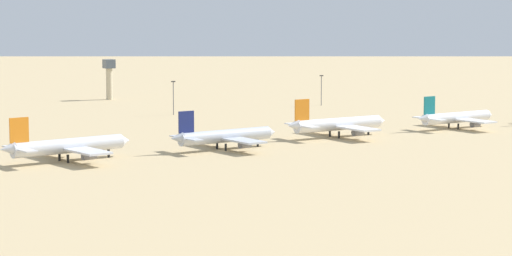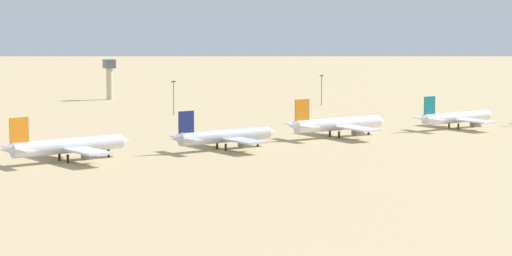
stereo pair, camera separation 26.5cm
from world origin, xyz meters
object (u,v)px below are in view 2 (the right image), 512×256
object	(u,v)px
parked_jet_navy_4	(224,136)
light_pole_east	(322,88)
parked_jet_orange_3	(67,146)
light_pole_west	(174,95)
control_tower	(109,75)
parked_jet_teal_6	(456,118)
parked_jet_orange_5	(337,124)

from	to	relation	value
parked_jet_navy_4	light_pole_east	world-z (taller)	light_pole_east
parked_jet_orange_3	light_pole_west	bearing A→B (deg)	43.22
parked_jet_orange_3	light_pole_east	world-z (taller)	light_pole_east
light_pole_west	parked_jet_orange_3	bearing A→B (deg)	-127.45
parked_jet_orange_3	light_pole_east	bearing A→B (deg)	25.90
parked_jet_orange_3	control_tower	bearing A→B (deg)	56.71
parked_jet_orange_3	light_pole_east	distance (m)	198.13
parked_jet_orange_3	control_tower	distance (m)	211.97
parked_jet_navy_4	control_tower	bearing A→B (deg)	73.78
parked_jet_teal_6	light_pole_east	distance (m)	104.67
parked_jet_orange_3	light_pole_west	size ratio (longest dim) A/B	2.91
light_pole_east	parked_jet_navy_4	bearing A→B (deg)	-133.91
parked_jet_teal_6	control_tower	distance (m)	196.43
parked_jet_teal_6	light_pole_east	world-z (taller)	light_pole_east
light_pole_west	parked_jet_navy_4	bearing A→B (deg)	-105.92
parked_jet_orange_3	parked_jet_teal_6	xyz separation A→B (m)	(155.18, 9.89, -0.37)
parked_jet_teal_6	control_tower	bearing A→B (deg)	105.31
parked_jet_orange_3	parked_jet_navy_4	distance (m)	52.15
parked_jet_teal_6	control_tower	size ratio (longest dim) A/B	1.93
control_tower	light_pole_east	xyz separation A→B (m)	(75.77, -79.31, -3.83)
control_tower	light_pole_west	world-z (taller)	control_tower
parked_jet_orange_3	parked_jet_orange_5	size ratio (longest dim) A/B	0.99
parked_jet_teal_6	light_pole_west	distance (m)	122.13
parked_jet_orange_5	light_pole_west	size ratio (longest dim) A/B	2.94
parked_jet_orange_3	parked_jet_teal_6	world-z (taller)	parked_jet_orange_3
parked_jet_orange_5	control_tower	size ratio (longest dim) A/B	2.12
parked_jet_teal_6	light_pole_east	bearing A→B (deg)	81.05
parked_jet_teal_6	control_tower	world-z (taller)	control_tower
parked_jet_orange_5	parked_jet_teal_6	size ratio (longest dim) A/B	1.10
parked_jet_orange_5	light_pole_east	size ratio (longest dim) A/B	2.98
parked_jet_navy_4	light_pole_west	distance (m)	112.28
parked_jet_orange_3	control_tower	xyz separation A→B (m)	(86.04, 193.58, 7.61)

